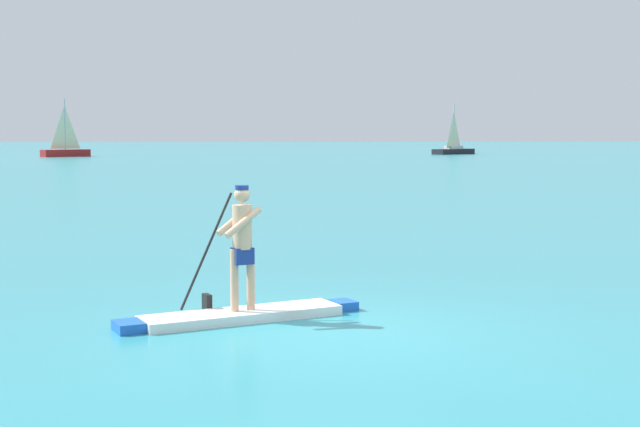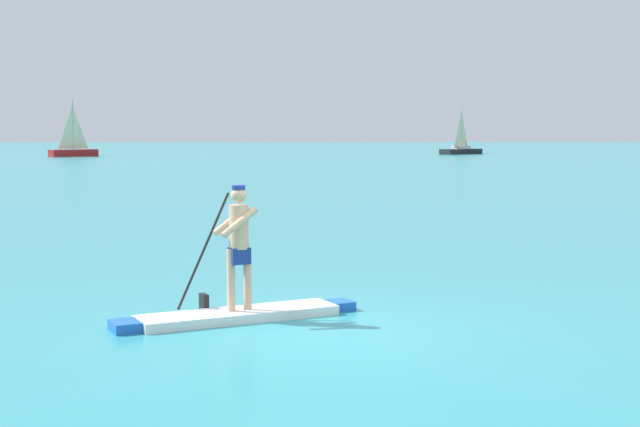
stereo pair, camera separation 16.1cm
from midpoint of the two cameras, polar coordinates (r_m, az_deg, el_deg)
ground at (r=11.36m, az=0.76°, el=-7.55°), size 440.00×440.00×0.00m
paddleboarder_mid_center at (r=12.07m, az=-4.92°, el=-5.18°), size 3.30×1.71×1.82m
sailboat_left_horizon at (r=95.84m, az=-15.34°, el=3.98°), size 4.69×4.18×5.91m
sailboat_right_horizon at (r=103.69m, az=8.99°, el=4.12°), size 5.66×5.20×5.68m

